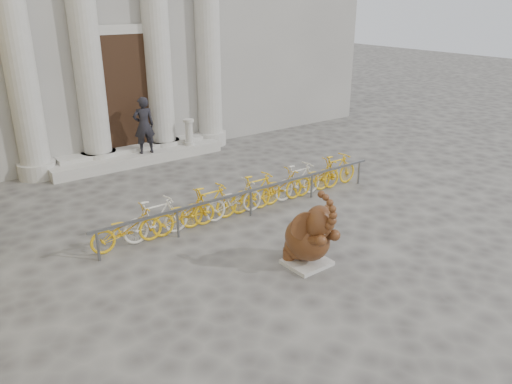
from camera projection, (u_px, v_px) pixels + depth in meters
ground at (327, 277)px, 10.21m from camera, size 80.00×80.00×0.00m
entrance_steps at (138, 157)px, 17.20m from camera, size 6.00×1.20×0.36m
elephant_statue at (309, 238)px, 10.43m from camera, size 1.19×1.33×1.78m
bike_rack at (245, 195)px, 13.05m from camera, size 8.49×0.53×1.00m
pedestrian at (144, 125)px, 16.67m from camera, size 0.77×0.58×1.92m
balustrade_post at (189, 133)px, 17.78m from camera, size 0.38×0.38×0.93m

